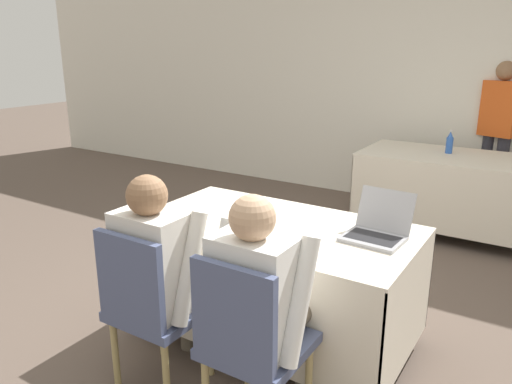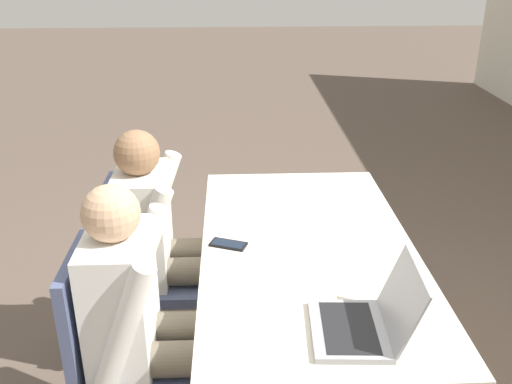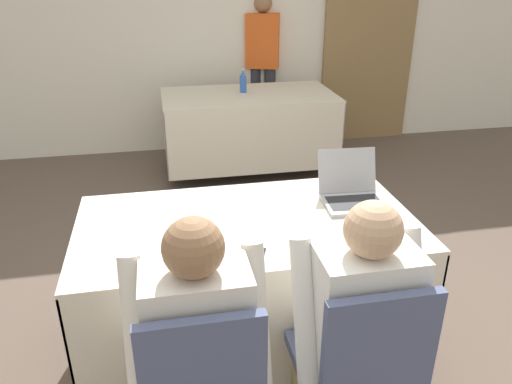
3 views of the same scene
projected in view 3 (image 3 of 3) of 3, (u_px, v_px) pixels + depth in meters
The scene contains 13 objects.
ground_plane at pixel (248, 345), 2.68m from camera, with size 24.00×24.00×0.00m, color brown.
wall_back at pixel (190, 19), 5.00m from camera, with size 12.00×0.06×2.70m.
curtain_panel at pixel (371, 19), 5.30m from camera, with size 1.02×0.04×2.65m.
conference_table_near at pixel (248, 254), 2.44m from camera, with size 1.60×0.87×0.75m.
conference_table_far at pixel (249, 113), 4.73m from camera, with size 1.60×0.87×0.75m.
laptop at pixel (352, 194), 2.54m from camera, with size 0.32×0.34×0.24m.
cell_phone at pixel (255, 257), 2.07m from camera, with size 0.12×0.16×0.01m.
paper_beside_laptop at pixel (163, 212), 2.46m from camera, with size 0.28×0.34×0.00m.
water_bottle at pixel (243, 82), 4.67m from camera, with size 0.06×0.06×0.22m.
chair_near_right at pixel (361, 365), 1.86m from camera, with size 0.44×0.44×0.91m.
person_checkered_shirt at pixel (198, 334), 1.78m from camera, with size 0.50×0.52×1.17m.
person_white_shirt at pixel (354, 314), 1.89m from camera, with size 0.50×0.52×1.17m.
person_red_shirt at pixel (263, 61), 5.29m from camera, with size 0.39×0.30×1.59m.
Camera 3 is at (-0.36, -2.06, 1.87)m, focal length 35.00 mm.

